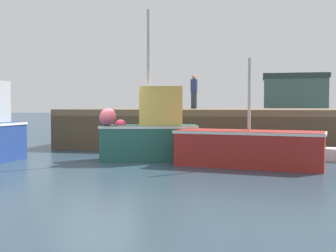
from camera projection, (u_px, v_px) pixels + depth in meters
The scene contains 6 objects.
ground at pixel (96, 165), 13.27m from camera, with size 120.00×160.00×0.10m.
pier at pixel (225, 115), 19.16m from camera, with size 13.52×7.38×1.61m.
fishing_boat_near_right at pixel (149, 130), 14.10m from camera, with size 3.31×2.00×4.85m.
fishing_boat_mid at pixel (249, 147), 12.62m from camera, with size 4.40×1.98×3.14m.
dockworker at pixel (194, 92), 21.04m from camera, with size 0.34×0.34×1.63m.
warehouse at pixel (294, 98), 46.76m from camera, with size 6.66×5.01×5.09m.
Camera 1 is at (4.97, -12.42, 1.79)m, focal length 46.61 mm.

